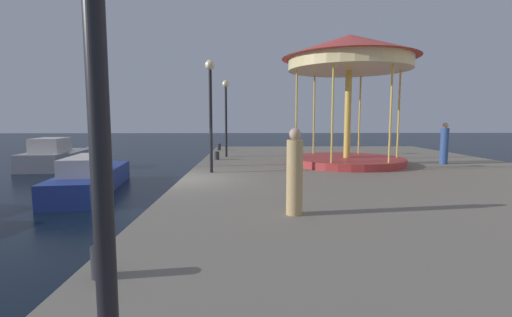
# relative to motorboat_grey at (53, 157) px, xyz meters

# --- Properties ---
(ground_plane) EXTENTS (120.00, 120.00, 0.00)m
(ground_plane) POSITION_rel_motorboat_grey_xyz_m (8.84, -8.68, -0.65)
(ground_plane) COLOR black
(quay_dock) EXTENTS (14.23, 28.21, 0.80)m
(quay_dock) POSITION_rel_motorboat_grey_xyz_m (15.96, -8.68, -0.25)
(quay_dock) COLOR gray
(quay_dock) RESTS_ON ground
(motorboat_grey) EXTENTS (2.58, 4.87, 1.73)m
(motorboat_grey) POSITION_rel_motorboat_grey_xyz_m (0.00, 0.00, 0.00)
(motorboat_grey) COLOR gray
(motorboat_grey) RESTS_ON ground
(sailboat_blue) EXTENTS (2.47, 6.60, 5.57)m
(sailboat_blue) POSITION_rel_motorboat_grey_xyz_m (5.05, -6.80, -0.09)
(sailboat_blue) COLOR navy
(sailboat_blue) RESTS_ON ground
(carousel) EXTENTS (5.76, 5.76, 5.55)m
(carousel) POSITION_rel_motorboat_grey_xyz_m (15.41, -4.95, 4.32)
(carousel) COLOR #B23333
(carousel) RESTS_ON quay_dock
(lamp_post_mid_promenade) EXTENTS (0.36, 0.36, 4.10)m
(lamp_post_mid_promenade) POSITION_rel_motorboat_grey_xyz_m (9.71, -7.27, 2.97)
(lamp_post_mid_promenade) COLOR black
(lamp_post_mid_promenade) RESTS_ON quay_dock
(lamp_post_far_end) EXTENTS (0.36, 0.36, 3.97)m
(lamp_post_far_end) POSITION_rel_motorboat_grey_xyz_m (9.93, -1.63, 2.89)
(lamp_post_far_end) COLOR black
(lamp_post_far_end) RESTS_ON quay_dock
(bollard_south) EXTENTS (0.24, 0.24, 0.40)m
(bollard_south) POSITION_rel_motorboat_grey_xyz_m (9.23, -16.19, 0.35)
(bollard_south) COLOR #2D2D33
(bollard_south) RESTS_ON quay_dock
(bollard_north) EXTENTS (0.24, 0.24, 0.40)m
(bollard_north) POSITION_rel_motorboat_grey_xyz_m (9.20, 2.47, 0.35)
(bollard_north) COLOR #2D2D33
(bollard_north) RESTS_ON quay_dock
(bollard_center) EXTENTS (0.24, 0.24, 0.40)m
(bollard_center) POSITION_rel_motorboat_grey_xyz_m (9.54, -2.96, 0.35)
(bollard_center) COLOR #2D2D33
(bollard_center) RESTS_ON quay_dock
(person_by_the_water) EXTENTS (0.34, 0.34, 1.80)m
(person_by_the_water) POSITION_rel_motorboat_grey_xyz_m (12.05, -13.26, 0.99)
(person_by_the_water) COLOR tan
(person_by_the_water) RESTS_ON quay_dock
(person_far_corner) EXTENTS (0.34, 0.34, 1.83)m
(person_far_corner) POSITION_rel_motorboat_grey_xyz_m (19.76, -4.87, 1.00)
(person_far_corner) COLOR #2D4C8C
(person_far_corner) RESTS_ON quay_dock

